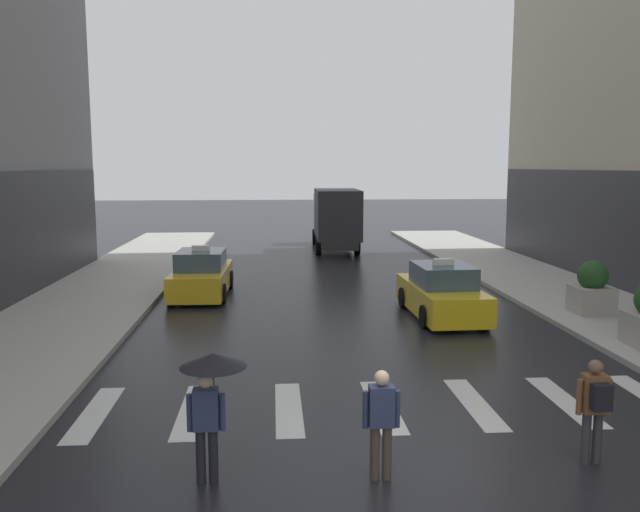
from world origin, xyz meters
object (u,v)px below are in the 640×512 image
at_px(pedestrian_with_umbrella, 211,382).
at_px(taxi_lead, 442,293).
at_px(box_truck, 336,217).
at_px(planter_mid_block, 592,289).
at_px(pedestrian_with_backpack, 595,404).
at_px(pedestrian_plain_coat, 381,418).
at_px(taxi_second, 202,275).

bearing_deg(pedestrian_with_umbrella, taxi_lead, 59.22).
bearing_deg(box_truck, planter_mid_block, -68.88).
relative_size(box_truck, planter_mid_block, 4.74).
relative_size(pedestrian_with_umbrella, pedestrian_with_backpack, 1.18).
distance_m(pedestrian_with_umbrella, pedestrian_plain_coat, 2.51).
height_order(taxi_second, pedestrian_with_backpack, taxi_second).
distance_m(taxi_lead, pedestrian_plain_coat, 10.75).
xyz_separation_m(taxi_lead, taxi_second, (-7.63, 3.82, 0.00)).
distance_m(pedestrian_with_backpack, planter_mid_block, 10.56).
bearing_deg(taxi_lead, box_truck, 96.30).
relative_size(taxi_lead, pedestrian_with_umbrella, 2.36).
bearing_deg(taxi_lead, planter_mid_block, -5.76).
relative_size(taxi_lead, box_truck, 0.60).
bearing_deg(pedestrian_plain_coat, planter_mid_block, 50.30).
height_order(box_truck, planter_mid_block, box_truck).
bearing_deg(planter_mid_block, box_truck, 111.12).
bearing_deg(taxi_second, box_truck, 63.40).
xyz_separation_m(taxi_second, pedestrian_with_umbrella, (1.63, -13.91, 0.79)).
bearing_deg(pedestrian_with_backpack, taxi_second, 118.31).
height_order(pedestrian_plain_coat, planter_mid_block, planter_mid_block).
relative_size(box_truck, pedestrian_with_umbrella, 3.91).
bearing_deg(taxi_second, planter_mid_block, -19.44).
bearing_deg(taxi_lead, pedestrian_plain_coat, -109.34).
xyz_separation_m(box_truck, pedestrian_plain_coat, (-1.84, -25.76, -0.91)).
bearing_deg(pedestrian_with_backpack, pedestrian_plain_coat, -175.87).
xyz_separation_m(pedestrian_with_umbrella, planter_mid_block, (10.49, 9.63, -0.64)).
distance_m(box_truck, pedestrian_with_umbrella, 26.06).
distance_m(pedestrian_with_umbrella, planter_mid_block, 14.25).
relative_size(taxi_second, box_truck, 0.60).
height_order(taxi_lead, taxi_second, same).
bearing_deg(pedestrian_with_umbrella, pedestrian_with_backpack, 1.77).
distance_m(taxi_second, planter_mid_block, 12.85).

